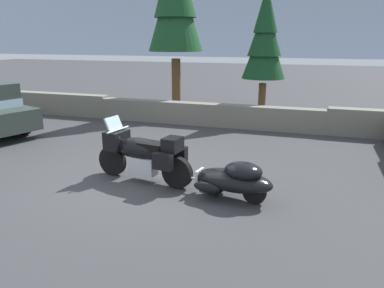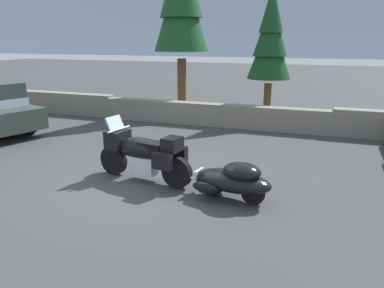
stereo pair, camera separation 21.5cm
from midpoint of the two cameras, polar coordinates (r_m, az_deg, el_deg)
The scene contains 6 objects.
ground_plane at distance 8.18m, azimuth -8.09°, elevation -5.40°, with size 80.00×80.00×0.00m, color #38383A.
stone_guard_wall at distance 13.11m, azimuth 3.35°, elevation 4.66°, with size 24.00×0.53×0.86m.
distant_ridgeline at distance 102.51m, azimuth 18.80°, elevation 17.81°, with size 240.00×80.00×16.00m, color #99A8BF.
touring_motorcycle at distance 7.91m, azimuth -6.73°, elevation -1.35°, with size 2.30×0.97×1.33m.
car_shaped_trailer at distance 7.02m, azimuth 7.16°, elevation -5.41°, with size 2.23×0.95×0.76m.
pine_tree_secondary at distance 13.84m, azimuth 12.38°, elevation 15.64°, with size 1.54×1.54×4.77m.
Camera 2 is at (3.75, -6.68, 2.93)m, focal length 34.89 mm.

